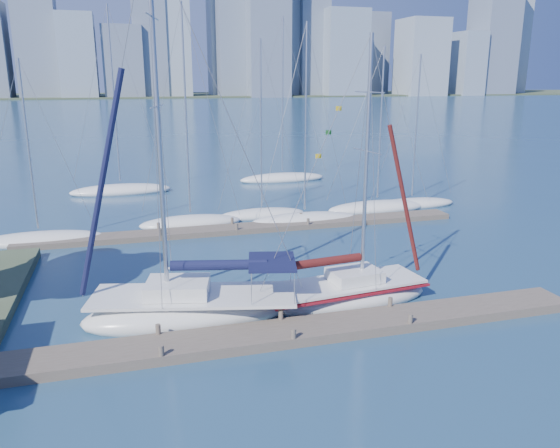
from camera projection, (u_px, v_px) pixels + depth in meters
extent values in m
plane|color=navy|center=(287.00, 337.00, 21.97)|extent=(700.00, 700.00, 0.00)
cube|color=brown|center=(287.00, 333.00, 21.92)|extent=(26.00, 2.00, 0.40)
cube|color=brown|center=(249.00, 228.00, 37.32)|extent=(30.00, 1.80, 0.36)
cube|color=#38472D|center=(133.00, 96.00, 319.49)|extent=(800.00, 100.00, 1.50)
ellipsoid|color=silver|center=(194.00, 312.00, 23.68)|extent=(9.87, 5.15, 1.65)
cube|color=silver|center=(194.00, 296.00, 23.48)|extent=(9.14, 4.75, 0.13)
cube|color=silver|center=(178.00, 288.00, 23.35)|extent=(3.03, 2.55, 0.61)
cylinder|color=silver|center=(158.00, 125.00, 21.55)|extent=(0.20, 0.20, 14.43)
cylinder|color=silver|center=(219.00, 268.00, 23.20)|extent=(4.37, 1.12, 0.11)
cylinder|color=#0F1433|center=(219.00, 265.00, 23.17)|extent=(4.10, 1.36, 0.44)
cube|color=#0F1433|center=(272.00, 262.00, 23.24)|extent=(2.53, 3.00, 0.09)
ellipsoid|color=silver|center=(343.00, 297.00, 25.40)|extent=(8.45, 3.55, 1.44)
cube|color=silver|center=(343.00, 284.00, 25.23)|extent=(7.83, 3.27, 0.12)
cube|color=silver|center=(355.00, 275.00, 25.35)|extent=(2.48, 1.98, 0.53)
cylinder|color=silver|center=(366.00, 163.00, 24.14)|extent=(0.17, 0.17, 10.98)
cylinder|color=silver|center=(325.00, 264.00, 24.59)|extent=(3.88, 0.51, 0.10)
cylinder|color=#3F120D|center=(325.00, 262.00, 24.56)|extent=(3.60, 0.76, 0.38)
cube|color=maroon|center=(343.00, 287.00, 25.27)|extent=(8.01, 3.40, 0.10)
ellipsoid|color=silver|center=(40.00, 240.00, 34.47)|extent=(8.09, 5.18, 1.09)
cylinder|color=silver|center=(28.00, 147.00, 32.94)|extent=(0.12, 0.12, 10.25)
ellipsoid|color=silver|center=(191.00, 223.00, 38.49)|extent=(7.43, 5.01, 1.13)
cylinder|color=silver|center=(186.00, 112.00, 36.48)|extent=(0.12, 0.12, 13.84)
ellipsoid|color=silver|center=(262.00, 215.00, 40.96)|extent=(6.74, 2.35, 0.98)
cylinder|color=silver|center=(261.00, 125.00, 39.24)|extent=(0.11, 0.11, 11.87)
ellipsoid|color=silver|center=(305.00, 220.00, 39.35)|extent=(8.25, 4.82, 1.10)
cylinder|color=silver|center=(306.00, 119.00, 37.50)|extent=(0.12, 0.12, 12.74)
ellipsoid|color=silver|center=(377.00, 208.00, 42.93)|extent=(8.40, 3.40, 1.18)
cylinder|color=silver|center=(381.00, 124.00, 41.24)|extent=(0.13, 0.13, 11.33)
ellipsoid|color=silver|center=(411.00, 205.00, 44.24)|extent=(7.74, 2.68, 1.02)
cylinder|color=silver|center=(416.00, 127.00, 42.64)|extent=(0.11, 0.11, 10.94)
ellipsoid|color=silver|center=(121.00, 191.00, 49.40)|extent=(9.20, 5.76, 1.26)
cylinder|color=silver|center=(114.00, 96.00, 47.22)|extent=(0.14, 0.14, 14.95)
ellipsoid|color=silver|center=(282.00, 179.00, 55.42)|extent=(9.10, 5.00, 1.20)
cylinder|color=silver|center=(283.00, 96.00, 53.30)|extent=(0.13, 0.13, 14.68)
cube|color=gray|center=(40.00, 65.00, 292.86)|extent=(15.57, 17.61, 33.66)
cube|color=#8297A8|center=(78.00, 56.00, 274.72)|extent=(17.60, 19.81, 41.44)
cube|color=slate|center=(123.00, 62.00, 282.71)|extent=(20.03, 16.86, 36.33)
cube|color=gray|center=(170.00, 17.00, 286.11)|extent=(18.88, 14.99, 81.84)
cube|color=#8297A8|center=(223.00, 22.00, 308.22)|extent=(16.36, 17.46, 81.96)
cube|color=slate|center=(267.00, 14.00, 288.44)|extent=(22.13, 18.95, 85.48)
cube|color=gray|center=(295.00, 47.00, 312.87)|extent=(13.81, 17.11, 54.45)
cube|color=#8297A8|center=(344.00, 53.00, 306.16)|extent=(23.71, 18.80, 47.00)
cube|color=slate|center=(372.00, 54.00, 341.91)|extent=(15.43, 17.52, 48.94)
cube|color=gray|center=(421.00, 58.00, 318.68)|extent=(23.75, 23.94, 43.26)
cube|color=#8297A8|center=(466.00, 64.00, 327.62)|extent=(14.90, 21.38, 36.57)
cube|color=slate|center=(494.00, 29.00, 330.32)|extent=(22.28, 23.60, 77.81)
cube|color=gray|center=(510.00, 45.00, 357.46)|extent=(18.27, 17.08, 62.54)
cube|color=slate|center=(148.00, 15.00, 283.43)|extent=(16.58, 18.00, 83.40)
cube|color=slate|center=(312.00, 29.00, 308.26)|extent=(16.47, 18.00, 73.59)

